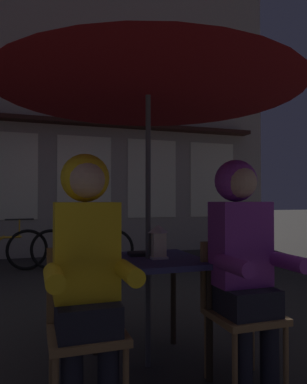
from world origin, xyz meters
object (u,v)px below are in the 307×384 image
Objects in this scene: chair_right at (238,303)px; person_right_hooded at (243,248)px; lantern at (158,241)px; chair_left at (85,319)px; person_left_hooded at (87,255)px; book at (143,254)px; patio_umbrella at (148,68)px; bicycle_third at (82,248)px; cafe_table at (148,273)px.

person_right_hooded is (0.00, -0.06, 0.36)m from chair_right.
lantern is 0.74m from chair_left.
lantern is 0.17× the size of person_right_hooded.
person_right_hooded is (0.96, -0.06, 0.36)m from chair_left.
person_left_hooded reaches higher than book.
patio_umbrella is 1.31m from book.
person_left_hooded is at bearing -138.43° from patio_umbrella.
person_left_hooded is at bearing -96.99° from bicycle_third.
person_right_hooded is at bearing 0.00° from person_left_hooded.
person_right_hooded is (0.48, -0.43, 0.21)m from cafe_table.
person_left_hooded and person_right_hooded have the same top height.
cafe_table is 3.20× the size of lantern.
patio_umbrella is 1.41× the size of bicycle_third.
patio_umbrella is at bearing 142.45° from chair_right.
chair_right is (0.42, -0.33, -0.37)m from lantern.
chair_left is 1.03m from person_right_hooded.
person_left_hooded is (-0.48, -0.43, 0.21)m from cafe_table.
person_right_hooded is (0.42, -0.39, -0.01)m from lantern.
person_right_hooded is 0.85× the size of bicycle_third.
book is (0.48, 0.51, 0.26)m from chair_left.
person_left_hooded is 1.00× the size of person_right_hooded.
patio_umbrella is at bearing 148.44° from lantern.
patio_umbrella reaches higher than chair_right.
bicycle_third is (-0.47, 4.01, -0.50)m from person_right_hooded.
chair_right is at bearing 3.39° from person_left_hooded.
bicycle_third is at bearing 89.82° from cafe_table.
lantern reaches higher than chair_left.
patio_umbrella is 1.68m from chair_right.
chair_left is 0.36m from person_left_hooded.
patio_umbrella is 1.20m from lantern.
bicycle_third is at bearing 89.82° from patio_umbrella.
book is at bearing 46.25° from chair_left.
chair_right reaches higher than cafe_table.
person_right_hooded is at bearing -90.00° from chair_right.
person_left_hooded is at bearing -144.31° from lantern.
chair_left is 0.96m from chair_right.
lantern reaches higher than book.
chair_left reaches higher than book.
patio_umbrella reaches higher than book.
patio_umbrella is 1.37m from person_left_hooded.
person_left_hooded is at bearing -125.13° from book.
cafe_table is at bearing 0.00° from patio_umbrella.
cafe_table is at bearing 142.45° from chair_right.
cafe_table is 0.53× the size of person_right_hooded.
bicycle_third is at bearing 96.76° from chair_right.
person_right_hooded is 7.00× the size of book.
lantern is 1.16× the size of book.
cafe_table is 0.67m from person_left_hooded.
chair_left is 0.62× the size of person_right_hooded.
book is (-0.01, -3.45, 0.41)m from bicycle_third.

